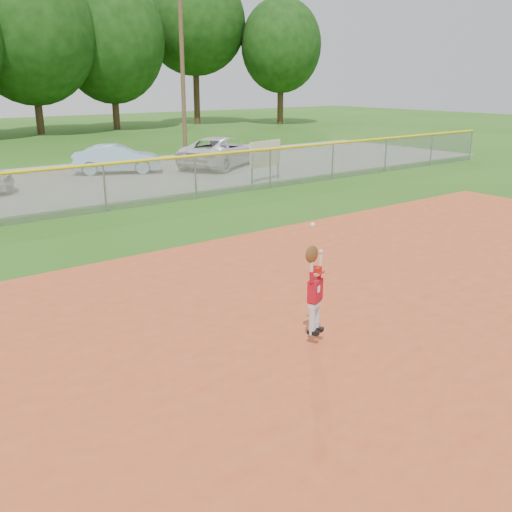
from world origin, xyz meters
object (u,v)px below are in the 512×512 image
(car_white_b, at_px, (221,152))
(sponsor_sign, at_px, (265,155))
(ballplayer, at_px, (315,289))
(car_blue, at_px, (117,159))

(car_white_b, relative_size, sponsor_sign, 2.77)
(ballplayer, bearing_deg, car_white_b, 60.32)
(car_white_b, bearing_deg, sponsor_sign, 139.59)
(car_blue, bearing_deg, ballplayer, -168.82)
(car_blue, relative_size, sponsor_sign, 2.07)
(car_blue, distance_m, ballplayer, 18.53)
(sponsor_sign, height_order, ballplayer, ballplayer)
(car_blue, relative_size, ballplayer, 2.10)
(sponsor_sign, relative_size, ballplayer, 1.01)
(car_white_b, bearing_deg, car_blue, 46.51)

